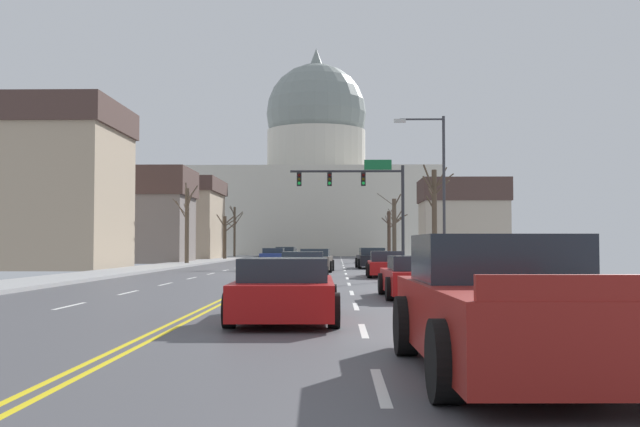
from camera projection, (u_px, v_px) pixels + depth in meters
The scene contains 28 objects.
ground at pixel (275, 275), 37.38m from camera, with size 20.00×180.00×0.20m.
signal_gantry at pixel (363, 189), 52.54m from camera, with size 7.91×0.41×7.26m.
street_lamp_right at pixel (437, 179), 36.58m from camera, with size 2.46×0.24×7.58m.
capitol_building at pixel (316, 186), 111.37m from camera, with size 34.43×23.68×30.54m.
sedan_near_00 at pixel (372, 259), 48.73m from camera, with size 2.05×4.57×1.31m.
sedan_near_01 at pixel (316, 261), 42.18m from camera, with size 2.07×4.54×1.28m.
sedan_near_02 at pixel (387, 265), 35.42m from camera, with size 1.99×4.39×1.21m.
sedan_near_03 at pixel (303, 269), 28.76m from camera, with size 1.95×4.32×1.24m.
sedan_near_04 at pixel (417, 278), 21.56m from camera, with size 2.04×4.31×1.19m.
sedan_near_05 at pixel (285, 291), 14.99m from camera, with size 2.18×4.64×1.24m.
pickup_truck_near_06 at pixel (510, 310), 8.87m from camera, with size 2.47×5.30×1.62m.
sedan_oncoming_00 at pixel (273, 256), 59.40m from camera, with size 2.05×4.51×1.24m.
sedan_oncoming_01 at pixel (285, 255), 68.21m from camera, with size 2.15×4.48×1.31m.
sedan_oncoming_02 at pixel (288, 254), 77.48m from camera, with size 2.06×4.25×1.13m.
flank_building_00 at pixel (116, 215), 63.21m from camera, with size 12.66×7.13×7.82m.
flank_building_01 at pixel (152, 219), 77.85m from camera, with size 14.13×10.31×8.20m.
flank_building_02 at pixel (37, 185), 47.43m from camera, with size 10.43×9.04×10.33m.
flank_building_03 at pixel (463, 219), 74.15m from camera, with size 8.34×6.53×7.89m.
bare_tree_00 at pixel (395, 232), 77.01m from camera, with size 2.01×2.64×5.18m.
bare_tree_01 at pixel (187, 222), 57.16m from camera, with size 1.92×2.77×5.96m.
bare_tree_02 at pixel (389, 233), 85.28m from camera, with size 2.01×1.77×5.14m.
bare_tree_03 at pixel (225, 235), 74.75m from camera, with size 1.84×2.46×4.36m.
bare_tree_04 at pixel (434, 214), 45.18m from camera, with size 1.98×2.46×6.07m.
bare_tree_05 at pixel (235, 229), 88.18m from camera, with size 2.08×2.26×5.94m.
bare_tree_06 at pixel (394, 228), 68.53m from camera, with size 2.44×1.96×6.06m.
pedestrian_00 at pixel (462, 253), 36.96m from camera, with size 0.35×0.34×1.76m.
pedestrian_01 at pixel (460, 255), 35.02m from camera, with size 0.35×0.34×1.59m.
bicycle_parked at pixel (436, 265), 38.11m from camera, with size 0.12×1.77×0.85m.
Camera 1 is at (3.04, -37.41, 1.50)m, focal length 42.66 mm.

